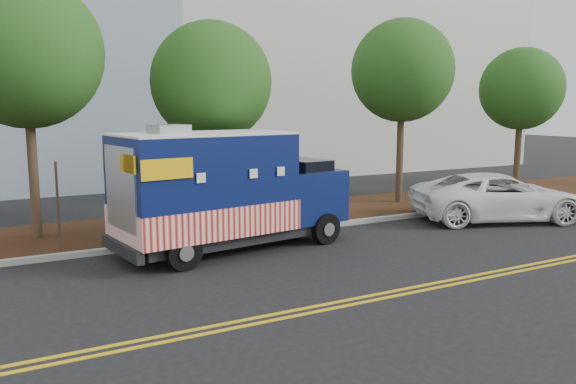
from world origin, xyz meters
TOP-DOWN VIEW (x-y plane):
  - ground at (0.00, 0.00)m, footprint 120.00×120.00m
  - curb at (0.00, 1.40)m, footprint 120.00×0.18m
  - mulch_strip at (0.00, 3.50)m, footprint 120.00×4.00m
  - centerline_near at (0.00, -4.45)m, footprint 120.00×0.10m
  - centerline_far at (0.00, -4.70)m, footprint 120.00×0.10m
  - tree_a at (-5.08, 3.60)m, footprint 4.07×4.07m
  - tree_b at (0.10, 3.50)m, footprint 3.73×3.73m
  - tree_c at (7.60, 3.52)m, footprint 3.79×3.79m
  - tree_d at (13.14, 2.73)m, footprint 3.32×3.32m
  - sign_post at (-4.69, 1.78)m, footprint 0.06×0.06m
  - food_truck at (-0.84, 0.32)m, footprint 6.55×3.20m
  - white_car at (8.69, -0.28)m, footprint 6.21×4.47m

SIDE VIEW (x-z plane):
  - ground at x=0.00m, z-range 0.00..0.00m
  - centerline_near at x=0.00m, z-range 0.00..0.01m
  - centerline_far at x=0.00m, z-range 0.00..0.01m
  - curb at x=0.00m, z-range 0.00..0.15m
  - mulch_strip at x=0.00m, z-range 0.00..0.15m
  - white_car at x=8.69m, z-range 0.00..1.57m
  - sign_post at x=-4.69m, z-range 0.00..2.40m
  - food_truck at x=-0.84m, z-range -0.16..3.16m
  - tree_d at x=13.14m, z-range 1.39..7.52m
  - tree_b at x=0.10m, z-range 1.30..7.66m
  - tree_c at x=7.60m, z-range 1.57..8.53m
  - tree_a at x=-5.08m, z-range 1.56..8.77m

